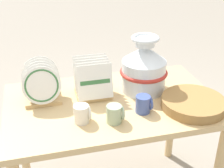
# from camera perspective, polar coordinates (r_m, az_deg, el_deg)

# --- Properties ---
(display_table) EXTENTS (1.19, 0.73, 0.76)m
(display_table) POSITION_cam_1_polar(r_m,az_deg,el_deg) (1.81, 0.00, -6.03)
(display_table) COLOR tan
(display_table) RESTS_ON ground_plane
(ceramic_vase) EXTENTS (0.28, 0.28, 0.34)m
(ceramic_vase) POSITION_cam_1_polar(r_m,az_deg,el_deg) (1.82, 5.86, 3.03)
(ceramic_vase) COLOR silver
(ceramic_vase) RESTS_ON display_table
(dish_rack_round_plates) EXTENTS (0.21, 0.20, 0.23)m
(dish_rack_round_plates) POSITION_cam_1_polar(r_m,az_deg,el_deg) (1.76, -12.74, -0.32)
(dish_rack_round_plates) COLOR tan
(dish_rack_round_plates) RESTS_ON display_table
(dish_rack_square_plates) EXTENTS (0.20, 0.20, 0.22)m
(dish_rack_square_plates) POSITION_cam_1_polar(r_m,az_deg,el_deg) (1.78, -3.54, 0.28)
(dish_rack_square_plates) COLOR tan
(dish_rack_square_plates) RESTS_ON display_table
(wicker_charger_stack) EXTENTS (0.35, 0.35, 0.05)m
(wicker_charger_stack) POSITION_cam_1_polar(r_m,az_deg,el_deg) (1.74, 14.63, -3.42)
(wicker_charger_stack) COLOR olive
(wicker_charger_stack) RESTS_ON display_table
(mug_cobalt_glaze) EXTENTS (0.08, 0.08, 0.09)m
(mug_cobalt_glaze) POSITION_cam_1_polar(r_m,az_deg,el_deg) (1.65, 5.83, -3.67)
(mug_cobalt_glaze) COLOR #42569E
(mug_cobalt_glaze) RESTS_ON display_table
(mug_sage_glaze) EXTENTS (0.08, 0.08, 0.09)m
(mug_sage_glaze) POSITION_cam_1_polar(r_m,az_deg,el_deg) (1.56, 0.54, -5.49)
(mug_sage_glaze) COLOR #9EB28E
(mug_sage_glaze) RESTS_ON display_table
(mug_cream_glaze) EXTENTS (0.08, 0.08, 0.09)m
(mug_cream_glaze) POSITION_cam_1_polar(r_m,az_deg,el_deg) (1.57, -5.46, -5.43)
(mug_cream_glaze) COLOR silver
(mug_cream_glaze) RESTS_ON display_table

